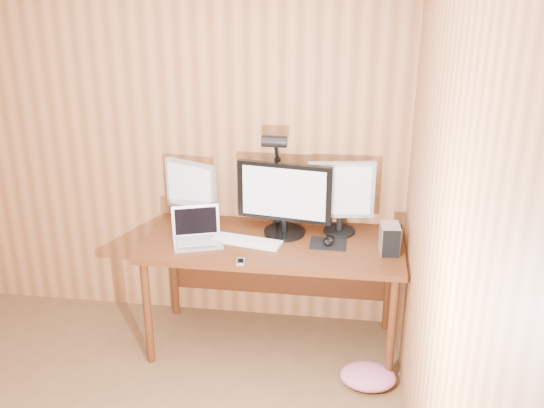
% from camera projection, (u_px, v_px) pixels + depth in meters
% --- Properties ---
extents(desk, '(1.60, 0.70, 0.75)m').
position_uv_depth(desk, '(275.00, 254.00, 4.04)').
color(desk, '#4C230F').
rests_on(desk, floor).
extents(monitor_center, '(0.60, 0.26, 0.47)m').
position_uv_depth(monitor_center, '(285.00, 198.00, 3.94)').
color(monitor_center, black).
rests_on(monitor_center, desk).
extents(monitor_left, '(0.36, 0.18, 0.43)m').
position_uv_depth(monitor_left, '(191.00, 191.00, 4.10)').
color(monitor_left, black).
rests_on(monitor_left, desk).
extents(monitor_right, '(0.42, 0.20, 0.47)m').
position_uv_depth(monitor_right, '(341.00, 195.00, 3.95)').
color(monitor_right, black).
rests_on(monitor_right, desk).
extents(laptop, '(0.35, 0.31, 0.21)m').
position_uv_depth(laptop, '(197.00, 233.00, 3.92)').
color(laptop, silver).
rests_on(laptop, desk).
extents(keyboard, '(0.45, 0.21, 0.02)m').
position_uv_depth(keyboard, '(247.00, 241.00, 3.91)').
color(keyboard, silver).
rests_on(keyboard, desk).
extents(mousepad, '(0.22, 0.18, 0.00)m').
position_uv_depth(mousepad, '(328.00, 244.00, 3.89)').
color(mousepad, black).
rests_on(mousepad, desk).
extents(mouse, '(0.07, 0.11, 0.04)m').
position_uv_depth(mouse, '(328.00, 241.00, 3.89)').
color(mouse, black).
rests_on(mouse, mousepad).
extents(hard_drive, '(0.12, 0.17, 0.18)m').
position_uv_depth(hard_drive, '(390.00, 239.00, 3.76)').
color(hard_drive, silver).
rests_on(hard_drive, desk).
extents(phone, '(0.05, 0.09, 0.01)m').
position_uv_depth(phone, '(240.00, 261.00, 3.67)').
color(phone, silver).
rests_on(phone, desk).
extents(speaker, '(0.05, 0.05, 0.12)m').
position_uv_depth(speaker, '(397.00, 235.00, 3.88)').
color(speaker, black).
rests_on(speaker, desk).
extents(desk_lamp, '(0.15, 0.22, 0.67)m').
position_uv_depth(desk_lamp, '(276.00, 166.00, 3.98)').
color(desk_lamp, black).
rests_on(desk_lamp, desk).
extents(fabric_pile, '(0.38, 0.33, 0.11)m').
position_uv_depth(fabric_pile, '(368.00, 377.00, 3.80)').
color(fabric_pile, '#C35E7F').
rests_on(fabric_pile, floor).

